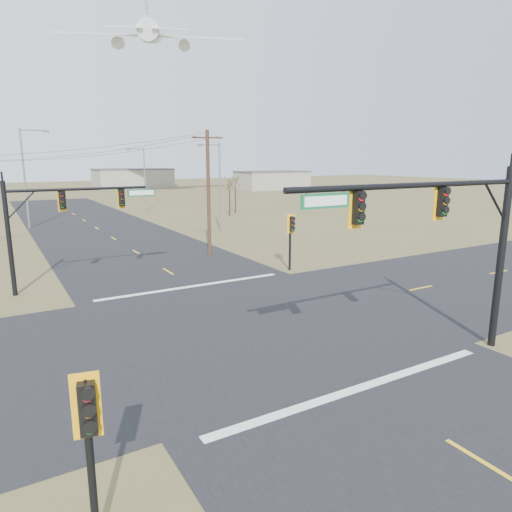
{
  "coord_description": "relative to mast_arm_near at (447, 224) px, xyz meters",
  "views": [
    {
      "loc": [
        -10.5,
        -18.21,
        7.81
      ],
      "look_at": [
        0.77,
        1.0,
        3.07
      ],
      "focal_mm": 32.0,
      "sensor_mm": 36.0,
      "label": 1
    }
  ],
  "objects": [
    {
      "name": "ground",
      "position": [
        -3.91,
        7.5,
        -5.47
      ],
      "size": [
        320.0,
        320.0,
        0.0
      ],
      "primitive_type": "plane",
      "color": "brown",
      "rests_on": "ground"
    },
    {
      "name": "road_ew",
      "position": [
        -3.91,
        7.5,
        -5.46
      ],
      "size": [
        160.0,
        14.0,
        0.02
      ],
      "primitive_type": "cube",
      "color": "black",
      "rests_on": "ground"
    },
    {
      "name": "road_ns",
      "position": [
        -3.91,
        7.5,
        -5.46
      ],
      "size": [
        14.0,
        160.0,
        0.02
      ],
      "primitive_type": "cube",
      "color": "black",
      "rests_on": "ground"
    },
    {
      "name": "stop_bar_near",
      "position": [
        -3.91,
        0.0,
        -5.44
      ],
      "size": [
        12.0,
        0.4,
        0.01
      ],
      "primitive_type": "cube",
      "color": "silver",
      "rests_on": "road_ns"
    },
    {
      "name": "stop_bar_far",
      "position": [
        -3.91,
        15.0,
        -5.44
      ],
      "size": [
        12.0,
        0.4,
        0.01
      ],
      "primitive_type": "cube",
      "color": "silver",
      "rests_on": "road_ns"
    },
    {
      "name": "mast_arm_near",
      "position": [
        0.0,
        0.0,
        0.0
      ],
      "size": [
        10.93,
        0.42,
        7.54
      ],
      "rotation": [
        0.0,
        0.0,
        -0.04
      ],
      "color": "black",
      "rests_on": "ground"
    },
    {
      "name": "mast_arm_far",
      "position": [
        -10.51,
        18.56,
        -0.66
      ],
      "size": [
        8.83,
        0.6,
        6.65
      ],
      "rotation": [
        0.0,
        0.0,
        0.43
      ],
      "color": "black",
      "rests_on": "ground"
    },
    {
      "name": "pedestal_signal_ne",
      "position": [
        3.83,
        15.42,
        -2.47
      ],
      "size": [
        0.67,
        0.57,
        4.07
      ],
      "rotation": [
        0.0,
        0.0,
        -0.36
      ],
      "color": "black",
      "rests_on": "ground"
    },
    {
      "name": "pedestal_signal_sw",
      "position": [
        -13.2,
        -2.33,
        -2.58
      ],
      "size": [
        0.63,
        0.53,
        3.91
      ],
      "rotation": [
        0.0,
        0.0,
        -0.21
      ],
      "color": "black",
      "rests_on": "ground"
    },
    {
      "name": "utility_pole_near",
      "position": [
        0.96,
        23.02,
        -0.26
      ],
      "size": [
        2.43,
        0.64,
        10.07
      ],
      "rotation": [
        0.0,
        0.0,
        -0.21
      ],
      "color": "#482E1F",
      "rests_on": "ground"
    },
    {
      "name": "streetlight_a",
      "position": [
        7.19,
        34.18,
        -0.14
      ],
      "size": [
        2.66,
        0.41,
        9.51
      ],
      "rotation": [
        0.0,
        0.0,
        0.36
      ],
      "color": "gray",
      "rests_on": "ground"
    },
    {
      "name": "streetlight_b",
      "position": [
        5.72,
        56.35,
        -0.14
      ],
      "size": [
        2.65,
        0.29,
        9.51
      ],
      "rotation": [
        0.0,
        0.0,
        0.11
      ],
      "color": "gray",
      "rests_on": "ground"
    },
    {
      "name": "streetlight_c",
      "position": [
        -10.31,
        47.79,
        0.83
      ],
      "size": [
        3.14,
        0.46,
        11.23
      ],
      "rotation": [
        0.0,
        0.0,
        0.32
      ],
      "color": "gray",
      "rests_on": "ground"
    },
    {
      "name": "bare_tree_c",
      "position": [
        14.79,
        46.34,
        -0.89
      ],
      "size": [
        3.21,
        3.21,
        5.85
      ],
      "rotation": [
        0.0,
        0.0,
        0.38
      ],
      "color": "black",
      "rests_on": "ground"
    },
    {
      "name": "bare_tree_d",
      "position": [
        17.11,
        49.01,
        -0.66
      ],
      "size": [
        2.46,
        2.46,
        5.97
      ],
      "rotation": [
        0.0,
        0.0,
        0.09
      ],
      "color": "black",
      "rests_on": "ground"
    },
    {
      "name": "warehouse_mid",
      "position": [
        21.09,
        117.5,
        -2.97
      ],
      "size": [
        20.0,
        12.0,
        5.0
      ],
      "primitive_type": "cube",
      "color": "#9C978A",
      "rests_on": "ground"
    },
    {
      "name": "warehouse_right",
      "position": [
        51.09,
        92.5,
        -3.22
      ],
      "size": [
        18.0,
        10.0,
        4.5
      ],
      "primitive_type": "cube",
      "color": "#9C978A",
      "rests_on": "ground"
    },
    {
      "name": "jet_airliner",
      "position": [
        15.2,
        78.46,
        25.51
      ],
      "size": [
        29.19,
        29.98,
        14.47
      ],
      "rotation": [
        0.0,
        -0.22,
        1.19
      ],
      "color": "silver"
    }
  ]
}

